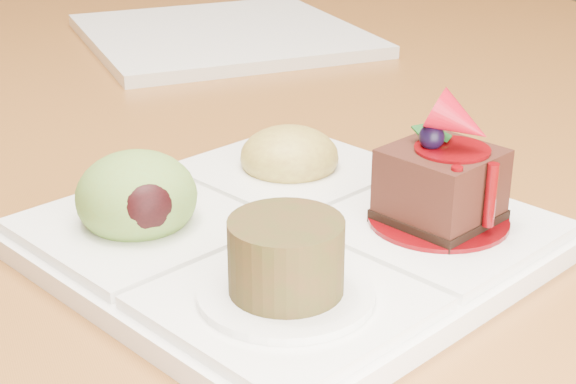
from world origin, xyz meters
name	(u,v)px	position (x,y,z in m)	size (l,w,h in m)	color
dining_table	(157,66)	(0.00, 0.00, 0.68)	(1.00, 1.80, 0.75)	brown
sampler_plate	(282,220)	(-0.10, -0.63, 0.77)	(0.30, 0.30, 0.09)	white
second_plate	(222,35)	(0.03, -0.17, 0.76)	(0.27, 0.27, 0.01)	white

